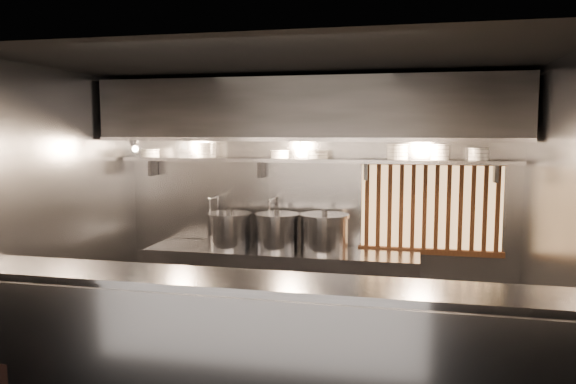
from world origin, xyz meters
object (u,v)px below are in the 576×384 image
at_px(pendant_bulb, 300,153).
at_px(stock_pot_right, 325,232).
at_px(heat_lamp, 134,144).
at_px(stock_pot_mid, 277,231).
at_px(stock_pot_left, 229,230).

bearing_deg(pendant_bulb, stock_pot_right, -7.47).
height_order(heat_lamp, pendant_bulb, heat_lamp).
xyz_separation_m(heat_lamp, stock_pot_right, (2.08, 0.31, -0.96)).
bearing_deg(stock_pot_right, pendant_bulb, 172.53).
distance_m(pendant_bulb, stock_pot_right, 0.90).
height_order(heat_lamp, stock_pot_mid, heat_lamp).
bearing_deg(heat_lamp, pendant_bulb, 11.00).
xyz_separation_m(stock_pot_mid, stock_pot_right, (0.53, 0.02, 0.00)).
bearing_deg(heat_lamp, stock_pot_right, 8.56).
height_order(pendant_bulb, stock_pot_right, pendant_bulb).
bearing_deg(stock_pot_right, stock_pot_left, -178.04).
distance_m(heat_lamp, pendant_bulb, 1.83).
distance_m(pendant_bulb, stock_pot_mid, 0.90).
height_order(heat_lamp, stock_pot_right, heat_lamp).
relative_size(heat_lamp, stock_pot_left, 0.62).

